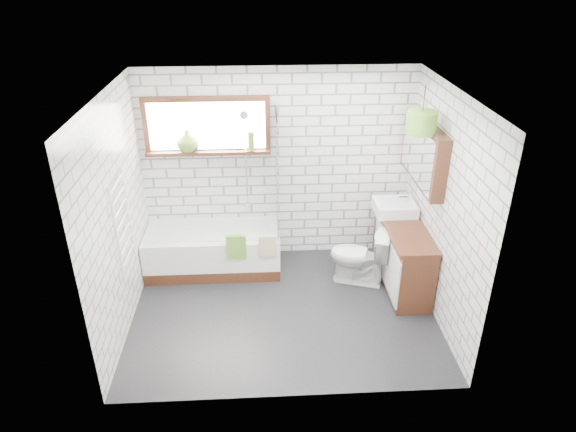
{
  "coord_description": "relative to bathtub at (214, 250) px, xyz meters",
  "views": [
    {
      "loc": [
        -0.22,
        -4.76,
        3.66
      ],
      "look_at": [
        0.07,
        0.25,
        1.08
      ],
      "focal_mm": 32.0,
      "sensor_mm": 36.0,
      "label": 1
    }
  ],
  "objects": [
    {
      "name": "shower_screen",
      "position": [
        0.82,
        0.0,
        1.02
      ],
      "size": [
        0.02,
        0.72,
        1.5
      ],
      "primitive_type": "cube",
      "color": "white",
      "rests_on": "bathtub"
    },
    {
      "name": "window",
      "position": [
        0.0,
        0.33,
        1.53
      ],
      "size": [
        1.52,
        0.16,
        0.68
      ],
      "primitive_type": "cube",
      "color": "#35190E",
      "rests_on": "wall_back"
    },
    {
      "name": "towel_green",
      "position": [
        0.32,
        -0.37,
        0.25
      ],
      "size": [
        0.23,
        0.06,
        0.32
      ],
      "primitive_type": "cube",
      "color": "#598E2A",
      "rests_on": "bathtub"
    },
    {
      "name": "vase_dark",
      "position": [
        -0.21,
        0.3,
        1.31
      ],
      "size": [
        0.19,
        0.19,
        0.2
      ],
      "primitive_type": "imported",
      "rotation": [
        0.0,
        0.0,
        -0.0
      ],
      "color": "black",
      "rests_on": "window"
    },
    {
      "name": "mirror_cabinet",
      "position": [
        2.47,
        -0.33,
        1.38
      ],
      "size": [
        0.16,
        1.2,
        0.7
      ],
      "primitive_type": "cube",
      "color": "#35190E",
      "rests_on": "wall_right"
    },
    {
      "name": "floor",
      "position": [
        0.85,
        -0.93,
        -0.28
      ],
      "size": [
        3.4,
        2.6,
        0.01
      ],
      "primitive_type": "cube",
      "color": "black",
      "rests_on": "ground"
    },
    {
      "name": "basin",
      "position": [
        2.27,
        -0.12,
        0.6
      ],
      "size": [
        0.49,
        0.43,
        0.14
      ],
      "primitive_type": "cube",
      "color": "white",
      "rests_on": "vanity"
    },
    {
      "name": "vase_olive",
      "position": [
        -0.24,
        0.3,
        1.34
      ],
      "size": [
        0.28,
        0.28,
        0.27
      ],
      "primitive_type": "imported",
      "rotation": [
        0.0,
        0.0,
        0.08
      ],
      "color": "#60942D",
      "rests_on": "window"
    },
    {
      "name": "towel_beige",
      "position": [
        0.69,
        -0.37,
        0.25
      ],
      "size": [
        0.21,
        0.05,
        0.27
      ],
      "primitive_type": "cube",
      "color": "#C2B487",
      "rests_on": "bathtub"
    },
    {
      "name": "wall_front",
      "position": [
        0.85,
        -2.23,
        0.98
      ],
      "size": [
        3.4,
        0.01,
        2.5
      ],
      "primitive_type": "cube",
      "color": "white",
      "rests_on": "ground"
    },
    {
      "name": "wall_right",
      "position": [
        2.56,
        -0.93,
        0.98
      ],
      "size": [
        0.01,
        2.6,
        2.5
      ],
      "primitive_type": "cube",
      "color": "white",
      "rests_on": "ground"
    },
    {
      "name": "toilet",
      "position": [
        1.8,
        -0.41,
        0.09
      ],
      "size": [
        0.6,
        0.8,
        0.72
      ],
      "primitive_type": "imported",
      "rotation": [
        0.0,
        0.0,
        -1.88
      ],
      "color": "white",
      "rests_on": "floor"
    },
    {
      "name": "ceiling",
      "position": [
        0.85,
        -0.93,
        2.23
      ],
      "size": [
        3.4,
        2.6,
        0.01
      ],
      "primitive_type": "cube",
      "color": "white",
      "rests_on": "ground"
    },
    {
      "name": "pendant",
      "position": [
        2.3,
        -0.63,
        1.83
      ],
      "size": [
        0.32,
        0.32,
        0.23
      ],
      "primitive_type": "cylinder",
      "color": "#598E2A",
      "rests_on": "ceiling"
    },
    {
      "name": "shower_riser",
      "position": [
        0.45,
        0.33,
        1.08
      ],
      "size": [
        0.02,
        0.02,
        1.3
      ],
      "primitive_type": "cylinder",
      "color": "silver",
      "rests_on": "wall_back"
    },
    {
      "name": "tap",
      "position": [
        2.43,
        -0.12,
        0.66
      ],
      "size": [
        0.04,
        0.04,
        0.18
      ],
      "primitive_type": "cylinder",
      "rotation": [
        0.0,
        0.0,
        -0.13
      ],
      "color": "silver",
      "rests_on": "vanity"
    },
    {
      "name": "towel_radiator",
      "position": [
        -0.81,
        -0.93,
        0.93
      ],
      "size": [
        0.06,
        0.52,
        1.0
      ],
      "primitive_type": "cube",
      "color": "white",
      "rests_on": "wall_left"
    },
    {
      "name": "wall_left",
      "position": [
        -0.85,
        -0.93,
        0.98
      ],
      "size": [
        0.01,
        2.6,
        2.5
      ],
      "primitive_type": "cube",
      "color": "white",
      "rests_on": "ground"
    },
    {
      "name": "bottle",
      "position": [
        0.52,
        0.3,
        1.32
      ],
      "size": [
        0.08,
        0.08,
        0.23
      ],
      "primitive_type": "cylinder",
      "rotation": [
        0.0,
        0.0,
        -0.08
      ],
      "color": "#60942D",
      "rests_on": "window"
    },
    {
      "name": "vanity",
      "position": [
        2.33,
        -0.44,
        0.13
      ],
      "size": [
        0.45,
        1.39,
        0.8
      ],
      "primitive_type": "cube",
      "color": "#35190E",
      "rests_on": "floor"
    },
    {
      "name": "wall_back",
      "position": [
        0.85,
        0.38,
        0.98
      ],
      "size": [
        3.4,
        0.01,
        2.5
      ],
      "primitive_type": "cube",
      "color": "white",
      "rests_on": "ground"
    },
    {
      "name": "bathtub",
      "position": [
        0.0,
        0.0,
        0.0
      ],
      "size": [
        1.68,
        0.74,
        0.54
      ],
      "primitive_type": "cube",
      "color": "white",
      "rests_on": "floor"
    }
  ]
}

